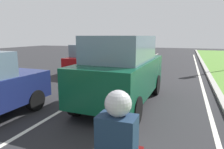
# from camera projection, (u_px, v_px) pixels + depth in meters

# --- Properties ---
(ground_plane) EXTENTS (60.00, 60.00, 0.00)m
(ground_plane) POSITION_uv_depth(u_px,v_px,m) (132.00, 76.00, 11.70)
(ground_plane) COLOR #262628
(lane_line_center) EXTENTS (0.12, 32.00, 0.01)m
(lane_line_center) POSITION_uv_depth(u_px,v_px,m) (121.00, 76.00, 11.94)
(lane_line_center) COLOR silver
(lane_line_center) RESTS_ON ground
(lane_line_right_edge) EXTENTS (0.12, 32.00, 0.01)m
(lane_line_right_edge) POSITION_uv_depth(u_px,v_px,m) (201.00, 81.00, 10.48)
(lane_line_right_edge) COLOR silver
(lane_line_right_edge) RESTS_ON ground
(curb_right) EXTENTS (0.24, 48.00, 0.12)m
(curb_right) POSITION_uv_depth(u_px,v_px,m) (212.00, 81.00, 10.30)
(curb_right) COLOR #9E9B93
(curb_right) RESTS_ON ground
(car_suv_ahead) EXTENTS (2.08, 4.55, 2.28)m
(car_suv_ahead) POSITION_uv_depth(u_px,v_px,m) (122.00, 70.00, 6.82)
(car_suv_ahead) COLOR #0C472D
(car_suv_ahead) RESTS_ON ground
(car_hatchback_far) EXTENTS (1.76, 3.71, 1.78)m
(car_hatchback_far) POSITION_uv_depth(u_px,v_px,m) (90.00, 59.00, 12.29)
(car_hatchback_far) COLOR maroon
(car_hatchback_far) RESTS_ON ground
(rider_person) EXTENTS (0.50, 0.40, 1.16)m
(rider_person) POSITION_uv_depth(u_px,v_px,m) (118.00, 141.00, 2.16)
(rider_person) COLOR #192D47
(rider_person) RESTS_ON ground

